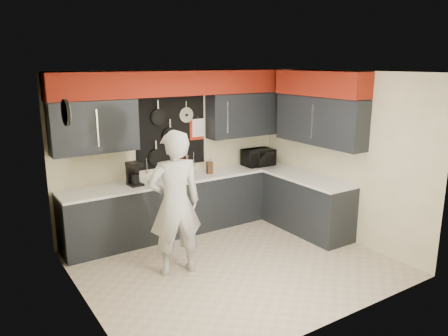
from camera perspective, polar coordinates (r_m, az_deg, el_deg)
ground at (r=6.21m, az=1.19°, el=-12.34°), size 4.00×4.00×0.00m
back_wall_assembly at (r=7.00m, az=-6.12°, el=7.77°), size 4.00×0.36×2.60m
right_wall_assembly at (r=7.02m, az=12.73°, el=6.98°), size 0.36×3.50×2.60m
left_wall_assembly at (r=4.96m, az=-18.29°, el=-3.32°), size 0.05×3.50×2.60m
base_cabinets at (r=7.16m, az=-0.64°, el=-4.75°), size 3.95×2.20×0.92m
microwave at (r=7.78m, az=4.50°, el=1.39°), size 0.55×0.39×0.30m
knife_block at (r=7.22m, az=-1.89°, el=0.05°), size 0.11×0.11×0.20m
utensil_crock at (r=7.06m, az=-4.75°, el=-0.48°), size 0.12×0.12×0.16m
coffee_maker at (r=6.67m, az=-11.68°, el=-0.65°), size 0.20×0.24×0.35m
person at (r=5.65m, az=-6.42°, el=-4.63°), size 0.77×0.57×1.91m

